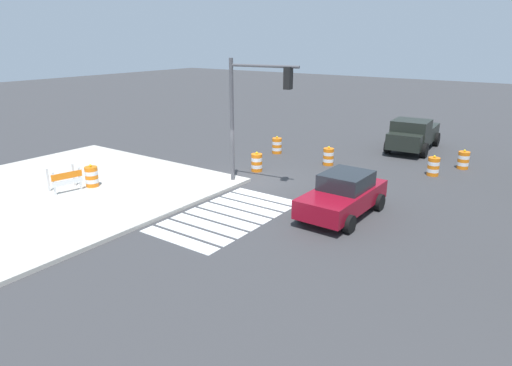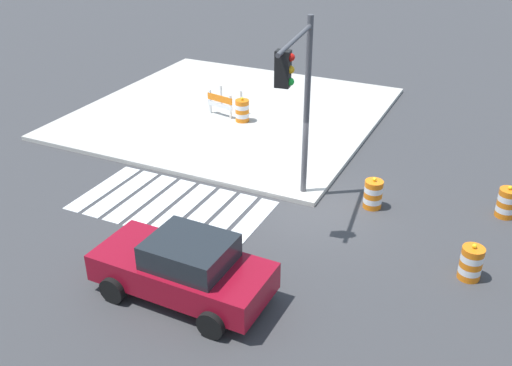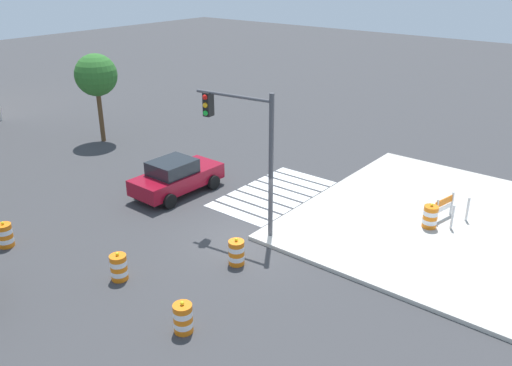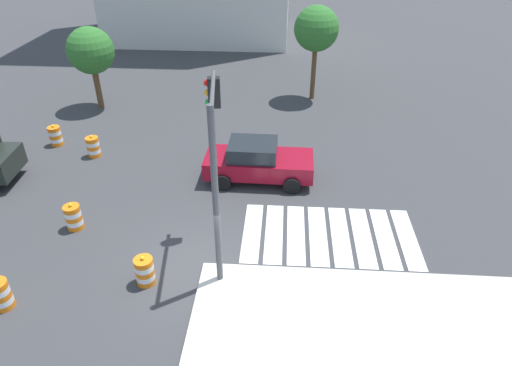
% 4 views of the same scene
% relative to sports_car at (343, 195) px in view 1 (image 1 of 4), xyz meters
% --- Properties ---
extents(ground_plane, '(120.00, 120.00, 0.00)m').
position_rel_sports_car_xyz_m(ground_plane, '(-1.33, -5.31, -0.81)').
color(ground_plane, '#38383A').
extents(sidewalk_corner, '(12.00, 12.00, 0.15)m').
position_rel_sports_car_xyz_m(sidewalk_corner, '(4.67, -11.31, -0.74)').
color(sidewalk_corner, '#BCB7AD').
rests_on(sidewalk_corner, ground).
extents(crosswalk_stripes, '(5.85, 3.20, 0.02)m').
position_rel_sports_car_xyz_m(crosswalk_stripes, '(2.67, -3.51, -0.80)').
color(crosswalk_stripes, silver).
rests_on(crosswalk_stripes, ground).
extents(sports_car, '(4.33, 2.20, 1.63)m').
position_rel_sports_car_xyz_m(sports_car, '(0.00, 0.00, 0.00)').
color(sports_car, maroon).
rests_on(sports_car, ground).
extents(pickup_truck, '(5.26, 2.61, 1.92)m').
position_rel_sports_car_xyz_m(pickup_truck, '(-11.90, -1.06, 0.16)').
color(pickup_truck, black).
rests_on(pickup_truck, ground).
extents(traffic_barrel_near_corner, '(0.56, 0.56, 1.02)m').
position_rel_sports_car_xyz_m(traffic_barrel_near_corner, '(-2.93, -6.10, -0.36)').
color(traffic_barrel_near_corner, orange).
rests_on(traffic_barrel_near_corner, ground).
extents(traffic_barrel_crosswalk_end, '(0.56, 0.56, 1.02)m').
position_rel_sports_car_xyz_m(traffic_barrel_crosswalk_end, '(-7.35, 1.41, -0.36)').
color(traffic_barrel_crosswalk_end, orange).
rests_on(traffic_barrel_crosswalk_end, ground).
extents(traffic_barrel_median_near, '(0.56, 0.56, 1.02)m').
position_rel_sports_car_xyz_m(traffic_barrel_median_near, '(-6.10, -3.67, -0.36)').
color(traffic_barrel_median_near, orange).
rests_on(traffic_barrel_median_near, ground).
extents(traffic_barrel_median_far, '(0.56, 0.56, 1.02)m').
position_rel_sports_car_xyz_m(traffic_barrel_median_far, '(-9.48, 2.34, -0.36)').
color(traffic_barrel_median_far, orange).
rests_on(traffic_barrel_median_far, ground).
extents(traffic_barrel_far_curb, '(0.56, 0.56, 1.02)m').
position_rel_sports_car_xyz_m(traffic_barrel_far_curb, '(-6.65, -7.28, -0.36)').
color(traffic_barrel_far_curb, orange).
rests_on(traffic_barrel_far_curb, ground).
extents(traffic_barrel_on_sidewalk, '(0.56, 0.56, 1.02)m').
position_rel_sports_car_xyz_m(traffic_barrel_on_sidewalk, '(3.69, -10.40, -0.21)').
color(traffic_barrel_on_sidewalk, orange).
rests_on(traffic_barrel_on_sidewalk, sidewalk_corner).
extents(construction_barricade, '(1.37, 1.01, 1.00)m').
position_rel_sports_car_xyz_m(construction_barricade, '(4.75, -10.69, -0.09)').
color(construction_barricade, silver).
rests_on(construction_barricade, sidewalk_corner).
extents(traffic_light_pole, '(0.72, 3.27, 5.50)m').
position_rel_sports_car_xyz_m(traffic_light_pole, '(-0.89, -4.78, 3.10)').
color(traffic_light_pole, '#4C4C51').
rests_on(traffic_light_pole, sidewalk_corner).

